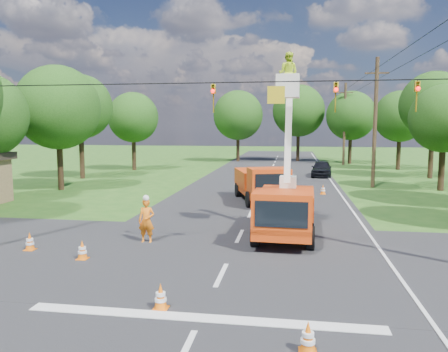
% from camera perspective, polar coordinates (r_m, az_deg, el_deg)
% --- Properties ---
extents(ground, '(140.00, 140.00, 0.00)m').
position_cam_1_polar(ground, '(33.75, 5.07, -1.62)').
color(ground, '#265519').
rests_on(ground, ground).
extents(road_main, '(12.00, 100.00, 0.06)m').
position_cam_1_polar(road_main, '(33.75, 5.07, -1.62)').
color(road_main, black).
rests_on(road_main, ground).
extents(road_cross, '(56.00, 10.00, 0.07)m').
position_cam_1_polar(road_cross, '(16.22, 0.78, -10.62)').
color(road_cross, black).
rests_on(road_cross, ground).
extents(stop_bar, '(9.00, 0.45, 0.02)m').
position_cam_1_polar(stop_bar, '(11.42, -3.06, -18.24)').
color(stop_bar, silver).
rests_on(stop_bar, ground).
extents(edge_line, '(0.12, 90.00, 0.02)m').
position_cam_1_polar(edge_line, '(33.86, 14.57, -1.78)').
color(edge_line, silver).
rests_on(edge_line, ground).
extents(bucket_truck, '(2.65, 6.22, 7.90)m').
position_cam_1_polar(bucket_truck, '(18.92, 8.04, -2.96)').
color(bucket_truck, red).
rests_on(bucket_truck, ground).
extents(second_truck, '(3.98, 6.66, 2.35)m').
position_cam_1_polar(second_truck, '(27.49, 4.89, -0.92)').
color(second_truck, red).
rests_on(second_truck, ground).
extents(ground_worker, '(0.68, 0.45, 1.84)m').
position_cam_1_polar(ground_worker, '(18.24, -10.10, -5.78)').
color(ground_worker, '#E95213').
rests_on(ground_worker, ground).
extents(distant_car, '(2.25, 4.67, 1.54)m').
position_cam_1_polar(distant_car, '(42.47, 12.62, 0.97)').
color(distant_car, black).
rests_on(distant_car, ground).
extents(traffic_cone_0, '(0.38, 0.38, 0.71)m').
position_cam_1_polar(traffic_cone_0, '(11.91, -8.28, -15.36)').
color(traffic_cone_0, orange).
rests_on(traffic_cone_0, ground).
extents(traffic_cone_1, '(0.38, 0.38, 0.71)m').
position_cam_1_polar(traffic_cone_1, '(9.94, 10.90, -20.04)').
color(traffic_cone_1, orange).
rests_on(traffic_cone_1, ground).
extents(traffic_cone_2, '(0.38, 0.38, 0.71)m').
position_cam_1_polar(traffic_cone_2, '(20.77, 8.62, -5.83)').
color(traffic_cone_2, orange).
rests_on(traffic_cone_2, ground).
extents(traffic_cone_3, '(0.38, 0.38, 0.71)m').
position_cam_1_polar(traffic_cone_3, '(24.02, 9.92, -4.17)').
color(traffic_cone_3, orange).
rests_on(traffic_cone_3, ground).
extents(traffic_cone_4, '(0.38, 0.38, 0.71)m').
position_cam_1_polar(traffic_cone_4, '(16.65, -18.02, -9.20)').
color(traffic_cone_4, orange).
rests_on(traffic_cone_4, ground).
extents(traffic_cone_5, '(0.38, 0.38, 0.71)m').
position_cam_1_polar(traffic_cone_5, '(18.54, -24.03, -7.84)').
color(traffic_cone_5, orange).
rests_on(traffic_cone_5, ground).
extents(traffic_cone_7, '(0.38, 0.38, 0.71)m').
position_cam_1_polar(traffic_cone_7, '(31.36, 12.80, -1.73)').
color(traffic_cone_7, orange).
rests_on(traffic_cone_7, ground).
extents(pole_right_mid, '(1.80, 0.30, 10.00)m').
position_cam_1_polar(pole_right_mid, '(35.91, 19.13, 6.71)').
color(pole_right_mid, '#4C3823').
rests_on(pole_right_mid, ground).
extents(pole_right_far, '(1.80, 0.30, 10.00)m').
position_cam_1_polar(pole_right_far, '(55.71, 15.47, 6.65)').
color(pole_right_far, '#4C3823').
rests_on(pole_right_far, ground).
extents(signal_span, '(18.00, 0.29, 1.07)m').
position_cam_1_polar(signal_span, '(15.37, 9.20, 10.54)').
color(signal_span, black).
rests_on(signal_span, ground).
extents(tree_left_d, '(6.20, 6.20, 9.24)m').
position_cam_1_polar(tree_left_d, '(34.89, -20.88, 8.33)').
color(tree_left_d, '#382616').
rests_on(tree_left_d, ground).
extents(tree_left_e, '(5.80, 5.80, 9.41)m').
position_cam_1_polar(tree_left_e, '(41.92, -18.29, 8.56)').
color(tree_left_e, '#382616').
rests_on(tree_left_e, ground).
extents(tree_left_f, '(5.40, 5.40, 8.40)m').
position_cam_1_polar(tree_left_f, '(48.42, -11.78, 7.48)').
color(tree_left_f, '#382616').
rests_on(tree_left_f, ground).
extents(tree_right_c, '(5.00, 5.00, 7.83)m').
position_cam_1_polar(tree_right_c, '(36.08, 26.84, 6.69)').
color(tree_right_c, '#382616').
rests_on(tree_right_c, ground).
extents(tree_right_d, '(6.00, 6.00, 9.70)m').
position_cam_1_polar(tree_right_d, '(44.23, 25.71, 8.37)').
color(tree_right_d, '#382616').
rests_on(tree_right_d, ground).
extents(tree_right_e, '(5.60, 5.60, 8.63)m').
position_cam_1_polar(tree_right_e, '(51.68, 22.02, 7.22)').
color(tree_right_e, '#382616').
rests_on(tree_right_e, ground).
extents(tree_far_a, '(6.60, 6.60, 9.50)m').
position_cam_1_polar(tree_far_a, '(58.80, 1.85, 7.92)').
color(tree_far_a, '#382616').
rests_on(tree_far_a, ground).
extents(tree_far_b, '(7.00, 7.00, 10.32)m').
position_cam_1_polar(tree_far_b, '(60.38, 9.72, 8.38)').
color(tree_far_b, '#382616').
rests_on(tree_far_b, ground).
extents(tree_far_c, '(6.20, 6.20, 9.18)m').
position_cam_1_polar(tree_far_c, '(57.82, 16.26, 7.56)').
color(tree_far_c, '#382616').
rests_on(tree_far_c, ground).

